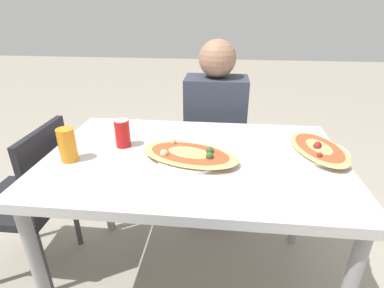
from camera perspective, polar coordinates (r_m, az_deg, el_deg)
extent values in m
plane|color=#9E9384|center=(1.75, 0.32, -24.60)|extent=(14.00, 14.00, 0.00)
cube|color=silver|center=(1.28, 0.40, -3.06)|extent=(1.25, 0.81, 0.04)
cylinder|color=#99999E|center=(1.42, -26.86, -21.82)|extent=(0.05, 0.05, 0.71)
cylinder|color=#99999E|center=(1.89, -16.21, -7.11)|extent=(0.05, 0.05, 0.71)
cylinder|color=#99999E|center=(1.83, 19.91, -8.98)|extent=(0.05, 0.05, 0.71)
cube|color=black|center=(2.00, 4.24, -1.97)|extent=(0.40, 0.40, 0.04)
cube|color=black|center=(2.09, 4.61, 5.51)|extent=(0.38, 0.03, 0.38)
cylinder|color=#38383D|center=(1.98, 8.85, -10.13)|extent=(0.03, 0.03, 0.40)
cylinder|color=#38383D|center=(1.98, -1.14, -9.66)|extent=(0.03, 0.03, 0.40)
cylinder|color=#38383D|center=(2.26, 8.54, -5.17)|extent=(0.03, 0.03, 0.40)
cylinder|color=#38383D|center=(2.27, -0.09, -4.77)|extent=(0.03, 0.03, 0.40)
cube|color=black|center=(1.78, -29.77, -9.50)|extent=(0.40, 0.40, 0.04)
cube|color=black|center=(1.58, -25.89, -4.01)|extent=(0.03, 0.38, 0.38)
cylinder|color=#38383D|center=(2.10, -29.80, -11.36)|extent=(0.03, 0.03, 0.40)
cylinder|color=#38383D|center=(1.71, -26.44, -19.51)|extent=(0.03, 0.03, 0.40)
cylinder|color=#38383D|center=(1.93, -21.31, -12.82)|extent=(0.03, 0.03, 0.40)
cylinder|color=#2D2D38|center=(2.00, 6.34, -8.77)|extent=(0.10, 0.10, 0.44)
cylinder|color=#2D2D38|center=(2.00, 1.51, -8.55)|extent=(0.10, 0.10, 0.44)
cube|color=#333847|center=(1.87, 4.46, 5.02)|extent=(0.37, 0.23, 0.50)
sphere|color=#997056|center=(1.78, 4.86, 15.91)|extent=(0.21, 0.21, 0.21)
cylinder|color=white|center=(1.24, -0.48, -2.67)|extent=(0.27, 0.27, 0.01)
ellipsoid|color=#E0AD66|center=(1.23, -0.48, -1.97)|extent=(0.46, 0.33, 0.02)
ellipsoid|color=#C14C28|center=(1.23, -0.48, -1.72)|extent=(0.37, 0.27, 0.01)
sphere|color=beige|center=(1.31, -3.72, 0.48)|extent=(0.03, 0.03, 0.03)
sphere|color=#335928|center=(1.18, 3.37, -2.32)|extent=(0.03, 0.03, 0.03)
sphere|color=#335928|center=(1.23, 3.40, -1.23)|extent=(0.03, 0.03, 0.03)
sphere|color=beige|center=(1.21, -5.36, -1.75)|extent=(0.03, 0.03, 0.03)
cylinder|color=red|center=(1.37, -13.10, 1.95)|extent=(0.07, 0.07, 0.12)
cylinder|color=silver|center=(1.35, -13.35, 4.40)|extent=(0.06, 0.06, 0.00)
cylinder|color=orange|center=(1.31, -22.65, -0.16)|extent=(0.07, 0.07, 0.14)
cylinder|color=white|center=(1.40, 22.85, -1.39)|extent=(0.25, 0.25, 0.01)
ellipsoid|color=#E0AD66|center=(1.39, 22.97, -0.76)|extent=(0.28, 0.39, 0.02)
ellipsoid|color=#C14C28|center=(1.39, 23.01, -0.54)|extent=(0.23, 0.32, 0.01)
sphere|color=maroon|center=(1.30, 23.14, -1.96)|extent=(0.02, 0.02, 0.02)
sphere|color=maroon|center=(1.38, 22.86, -0.17)|extent=(0.03, 0.03, 0.03)
sphere|color=maroon|center=(1.37, 22.69, -0.41)|extent=(0.03, 0.03, 0.03)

